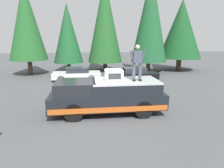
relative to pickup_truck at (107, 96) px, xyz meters
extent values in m
plane|color=#4C4F51|center=(-0.41, 0.48, -0.87)|extent=(90.00, 90.00, 0.00)
cube|color=black|center=(0.00, 0.01, -0.17)|extent=(2.00, 5.50, 0.70)
cube|color=#CC5619|center=(0.00, 0.01, -0.37)|extent=(2.01, 5.39, 0.24)
cube|color=black|center=(0.00, 1.52, 0.48)|extent=(1.84, 1.87, 0.60)
cube|color=black|center=(0.00, -0.87, 0.44)|extent=(1.92, 3.19, 0.52)
cube|color=#B7BABF|center=(0.00, -0.87, 0.74)|extent=(1.94, 3.19, 0.08)
cube|color=#232326|center=(0.00, 2.70, -0.44)|extent=(1.96, 0.16, 0.20)
cube|color=#B2B5BA|center=(0.00, -2.68, -0.44)|extent=(1.96, 0.16, 0.20)
cylinder|color=black|center=(-0.85, 1.60, -0.45)|extent=(0.30, 0.84, 0.84)
cylinder|color=black|center=(0.85, 1.60, -0.45)|extent=(0.30, 0.84, 0.84)
cylinder|color=black|center=(-0.85, -1.59, -0.45)|extent=(0.30, 0.84, 0.84)
cylinder|color=black|center=(0.85, -1.59, -0.45)|extent=(0.30, 0.84, 0.84)
cube|color=silver|center=(-0.07, -0.31, 1.04)|extent=(0.64, 0.84, 0.52)
cube|color=#2D2D30|center=(-0.40, -0.31, 1.04)|extent=(0.01, 0.59, 0.29)
cube|color=#99999E|center=(-0.07, -0.31, 1.32)|extent=(0.58, 0.76, 0.04)
cylinder|color=#4C515B|center=(-0.23, -1.54, 1.20)|extent=(0.15, 0.15, 0.84)
cube|color=black|center=(-0.27, -1.54, 0.82)|extent=(0.26, 0.11, 0.08)
cylinder|color=#4C515B|center=(-0.23, -1.24, 1.20)|extent=(0.15, 0.15, 0.84)
cube|color=black|center=(-0.27, -1.24, 0.82)|extent=(0.26, 0.11, 0.08)
cube|color=#474C5B|center=(-0.23, -1.39, 1.91)|extent=(0.24, 0.40, 0.58)
sphere|color=beige|center=(-0.23, -1.39, 2.36)|extent=(0.22, 0.22, 0.22)
cylinder|color=#474C5B|center=(-0.26, -1.64, 1.91)|extent=(0.09, 0.23, 0.58)
cylinder|color=#474C5B|center=(-0.26, -1.15, 1.91)|extent=(0.09, 0.23, 0.58)
cube|color=black|center=(7.41, -3.04, -0.38)|extent=(1.64, 4.10, 0.50)
cube|color=#282D38|center=(7.41, -3.14, 0.08)|extent=(1.31, 1.89, 0.42)
cylinder|color=black|center=(6.69, -1.77, -0.56)|extent=(0.20, 0.62, 0.62)
cylinder|color=black|center=(8.13, -1.77, -0.56)|extent=(0.20, 0.62, 0.62)
cylinder|color=black|center=(6.69, -4.31, -0.56)|extent=(0.20, 0.62, 0.62)
cylinder|color=black|center=(8.13, -4.31, -0.56)|extent=(0.20, 0.62, 0.62)
cube|color=white|center=(8.21, 1.83, -0.38)|extent=(1.64, 4.10, 0.50)
cube|color=#282D38|center=(8.21, 1.73, 0.08)|extent=(1.31, 1.89, 0.42)
cylinder|color=black|center=(7.49, 3.11, -0.56)|extent=(0.20, 0.62, 0.62)
cylinder|color=black|center=(8.93, 3.11, -0.56)|extent=(0.20, 0.62, 0.62)
cylinder|color=black|center=(7.49, 0.56, -0.56)|extent=(0.20, 0.62, 0.62)
cylinder|color=black|center=(8.93, 0.56, -0.56)|extent=(0.20, 0.62, 0.62)
cylinder|color=#4C3826|center=(12.69, -9.60, -0.17)|extent=(0.56, 0.56, 1.41)
cone|color=#194C23|center=(12.69, -9.60, 3.73)|extent=(4.67, 4.67, 6.39)
cylinder|color=#4C3826|center=(11.96, -5.76, -0.30)|extent=(0.45, 0.45, 1.15)
cone|color=#1E562D|center=(11.96, -5.76, 4.90)|extent=(3.77, 3.77, 9.24)
cylinder|color=#4C3826|center=(13.57, -1.16, -0.37)|extent=(0.46, 0.46, 1.01)
cone|color=#235B28|center=(13.57, -1.16, 4.67)|extent=(3.81, 3.81, 9.07)
cylinder|color=#4C3826|center=(13.48, 2.90, -0.37)|extent=(0.38, 0.38, 1.00)
cone|color=#1E562D|center=(13.48, 2.90, 3.28)|extent=(3.21, 3.21, 6.30)
cylinder|color=#4C3826|center=(11.85, 6.64, -0.12)|extent=(0.44, 0.44, 1.51)
cone|color=#235B28|center=(11.85, 6.64, 4.32)|extent=(3.67, 3.67, 7.36)
camera|label=1|loc=(-9.51, 0.98, 2.75)|focal=32.61mm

